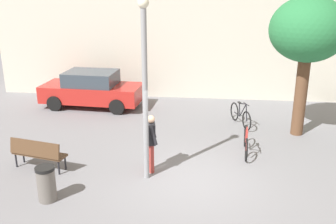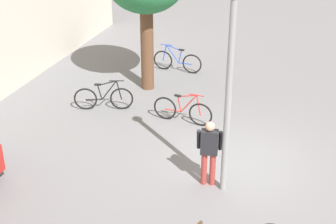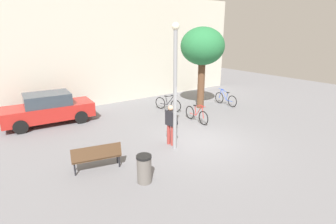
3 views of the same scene
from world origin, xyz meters
The scene contains 11 objects.
ground_plane centered at (0.00, 0.00, 0.00)m, with size 36.00×36.00×0.00m, color slate.
building_facade centered at (0.00, 8.89, 3.34)m, with size 19.04×2.00×6.68m, color beige.
lamppost centered at (-1.25, 0.09, 2.71)m, with size 0.28×0.28×4.77m.
person_by_lamppost centered at (-1.17, 0.49, 0.97)m, with size 0.37×0.62×1.67m.
park_bench centered at (-4.39, 0.22, 0.55)m, with size 1.66×0.81×0.92m.
plaza_tree centered at (3.51, 3.83, 3.57)m, with size 2.52×2.52×4.72m.
bicycle_red centered at (1.57, 1.99, 0.38)m, with size 0.14×1.81×0.97m.
bicycle_blue centered at (5.20, 3.36, 0.38)m, with size 0.08×1.81×0.97m.
bicycle_black centered at (1.59, 4.52, 0.38)m, with size 0.67×1.72×0.97m.
parked_car_red centered at (-4.60, 6.13, 0.77)m, with size 4.30×2.04×1.55m.
trash_bin centered at (-3.48, -1.32, 0.45)m, with size 0.47×0.47×0.90m.
Camera 3 is at (-7.03, -7.54, 4.48)m, focal length 28.04 mm.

